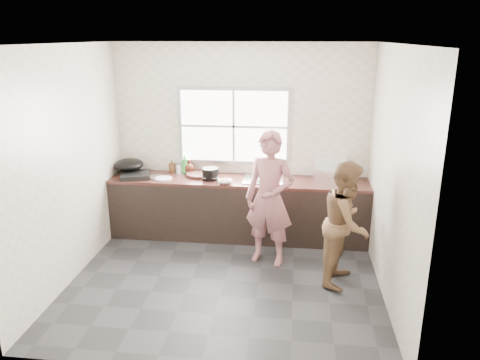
# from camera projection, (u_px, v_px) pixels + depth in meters

# --- Properties ---
(floor) EXTENTS (3.60, 3.20, 0.01)m
(floor) POSITION_uv_depth(u_px,v_px,m) (225.00, 280.00, 5.55)
(floor) COLOR #28282B
(floor) RESTS_ON ground
(ceiling) EXTENTS (3.60, 3.20, 0.01)m
(ceiling) POSITION_uv_depth(u_px,v_px,m) (223.00, 43.00, 4.75)
(ceiling) COLOR silver
(ceiling) RESTS_ON wall_back
(wall_back) EXTENTS (3.60, 0.01, 2.70)m
(wall_back) POSITION_uv_depth(u_px,v_px,m) (241.00, 140.00, 6.67)
(wall_back) COLOR beige
(wall_back) RESTS_ON ground
(wall_left) EXTENTS (0.01, 3.20, 2.70)m
(wall_left) POSITION_uv_depth(u_px,v_px,m) (68.00, 166.00, 5.36)
(wall_left) COLOR silver
(wall_left) RESTS_ON ground
(wall_right) EXTENTS (0.01, 3.20, 2.70)m
(wall_right) POSITION_uv_depth(u_px,v_px,m) (392.00, 177.00, 4.94)
(wall_right) COLOR beige
(wall_right) RESTS_ON ground
(wall_front) EXTENTS (3.60, 0.01, 2.70)m
(wall_front) POSITION_uv_depth(u_px,v_px,m) (193.00, 228.00, 3.63)
(wall_front) COLOR beige
(wall_front) RESTS_ON ground
(cabinet) EXTENTS (3.60, 0.62, 0.82)m
(cabinet) POSITION_uv_depth(u_px,v_px,m) (238.00, 209.00, 6.65)
(cabinet) COLOR black
(cabinet) RESTS_ON floor
(countertop) EXTENTS (3.60, 0.64, 0.04)m
(countertop) POSITION_uv_depth(u_px,v_px,m) (238.00, 181.00, 6.52)
(countertop) COLOR #361B16
(countertop) RESTS_ON cabinet
(sink) EXTENTS (0.55, 0.45, 0.02)m
(sink) POSITION_uv_depth(u_px,v_px,m) (263.00, 180.00, 6.48)
(sink) COLOR silver
(sink) RESTS_ON countertop
(faucet) EXTENTS (0.02, 0.02, 0.30)m
(faucet) POSITION_uv_depth(u_px,v_px,m) (265.00, 166.00, 6.62)
(faucet) COLOR silver
(faucet) RESTS_ON countertop
(window_frame) EXTENTS (1.60, 0.05, 1.10)m
(window_frame) POSITION_uv_depth(u_px,v_px,m) (234.00, 126.00, 6.61)
(window_frame) COLOR #9EA0A5
(window_frame) RESTS_ON wall_back
(window_glazing) EXTENTS (1.50, 0.01, 1.00)m
(window_glazing) POSITION_uv_depth(u_px,v_px,m) (234.00, 127.00, 6.59)
(window_glazing) COLOR white
(window_glazing) RESTS_ON window_frame
(woman) EXTENTS (0.66, 0.53, 1.59)m
(woman) POSITION_uv_depth(u_px,v_px,m) (270.00, 203.00, 5.79)
(woman) COLOR #A66367
(woman) RESTS_ON floor
(person_side) EXTENTS (0.74, 0.84, 1.46)m
(person_side) POSITION_uv_depth(u_px,v_px,m) (347.00, 223.00, 5.34)
(person_side) COLOR brown
(person_side) RESTS_ON floor
(cutting_board) EXTENTS (0.49, 0.49, 0.04)m
(cutting_board) POSITION_uv_depth(u_px,v_px,m) (200.00, 174.00, 6.67)
(cutting_board) COLOR black
(cutting_board) RESTS_ON countertop
(cleaver) EXTENTS (0.22, 0.12, 0.01)m
(cleaver) POSITION_uv_depth(u_px,v_px,m) (211.00, 177.00, 6.45)
(cleaver) COLOR silver
(cleaver) RESTS_ON cutting_board
(bowl_mince) EXTENTS (0.25, 0.25, 0.05)m
(bowl_mince) POSITION_uv_depth(u_px,v_px,m) (225.00, 182.00, 6.33)
(bowl_mince) COLOR silver
(bowl_mince) RESTS_ON countertop
(bowl_crabs) EXTENTS (0.24, 0.24, 0.07)m
(bowl_crabs) POSITION_uv_depth(u_px,v_px,m) (271.00, 181.00, 6.31)
(bowl_crabs) COLOR white
(bowl_crabs) RESTS_ON countertop
(bowl_held) EXTENTS (0.26, 0.26, 0.07)m
(bowl_held) POSITION_uv_depth(u_px,v_px,m) (262.00, 180.00, 6.39)
(bowl_held) COLOR white
(bowl_held) RESTS_ON countertop
(black_pot) EXTENTS (0.25, 0.25, 0.16)m
(black_pot) POSITION_uv_depth(u_px,v_px,m) (210.00, 174.00, 6.49)
(black_pot) COLOR black
(black_pot) RESTS_ON countertop
(plate_food) EXTENTS (0.26, 0.26, 0.02)m
(plate_food) POSITION_uv_depth(u_px,v_px,m) (164.00, 178.00, 6.52)
(plate_food) COLOR silver
(plate_food) RESTS_ON countertop
(bottle_green) EXTENTS (0.14, 0.14, 0.29)m
(bottle_green) POSITION_uv_depth(u_px,v_px,m) (185.00, 163.00, 6.79)
(bottle_green) COLOR green
(bottle_green) RESTS_ON countertop
(bottle_brown_tall) EXTENTS (0.08, 0.08, 0.17)m
(bottle_brown_tall) POSITION_uv_depth(u_px,v_px,m) (172.00, 167.00, 6.83)
(bottle_brown_tall) COLOR #472811
(bottle_brown_tall) RESTS_ON countertop
(bottle_brown_short) EXTENTS (0.18, 0.18, 0.18)m
(bottle_brown_short) POSITION_uv_depth(u_px,v_px,m) (189.00, 167.00, 6.79)
(bottle_brown_short) COLOR #3F180F
(bottle_brown_short) RESTS_ON countertop
(glass_jar) EXTENTS (0.07, 0.07, 0.11)m
(glass_jar) POSITION_uv_depth(u_px,v_px,m) (179.00, 169.00, 6.82)
(glass_jar) COLOR white
(glass_jar) RESTS_ON countertop
(burner) EXTENTS (0.50, 0.50, 0.06)m
(burner) POSITION_uv_depth(u_px,v_px,m) (136.00, 175.00, 6.61)
(burner) COLOR black
(burner) RESTS_ON countertop
(wok) EXTENTS (0.52, 0.52, 0.16)m
(wok) POSITION_uv_depth(u_px,v_px,m) (129.00, 165.00, 6.73)
(wok) COLOR black
(wok) RESTS_ON burner
(dish_rack) EXTENTS (0.49, 0.39, 0.33)m
(dish_rack) POSITION_uv_depth(u_px,v_px,m) (332.00, 166.00, 6.54)
(dish_rack) COLOR white
(dish_rack) RESTS_ON countertop
(pot_lid_left) EXTENTS (0.30, 0.30, 0.01)m
(pot_lid_left) POSITION_uv_depth(u_px,v_px,m) (157.00, 177.00, 6.59)
(pot_lid_left) COLOR #B5B9BC
(pot_lid_left) RESTS_ON countertop
(pot_lid_right) EXTENTS (0.23, 0.23, 0.01)m
(pot_lid_right) POSITION_uv_depth(u_px,v_px,m) (182.00, 172.00, 6.83)
(pot_lid_right) COLOR silver
(pot_lid_right) RESTS_ON countertop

